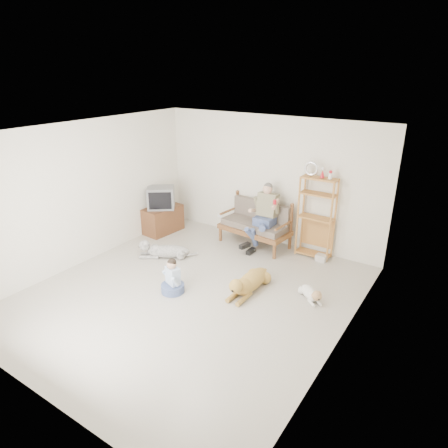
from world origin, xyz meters
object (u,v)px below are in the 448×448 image
Objects in this scene: etagere at (316,217)px; golden_retriever at (248,282)px; loveseat at (256,223)px; tv_stand at (163,219)px.

etagere reaches higher than golden_retriever.
golden_retriever is at bearing -58.58° from loveseat.
loveseat reaches higher than tv_stand.
etagere reaches higher than loveseat.
tv_stand is (-3.39, -0.73, -0.54)m from etagere.
loveseat is 1.15× the size of golden_retriever.
etagere is at bearing 17.83° from tv_stand.
tv_stand is (-2.13, -0.60, -0.19)m from loveseat.
tv_stand is 3.23m from golden_retriever.
loveseat is 2.02m from golden_retriever.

